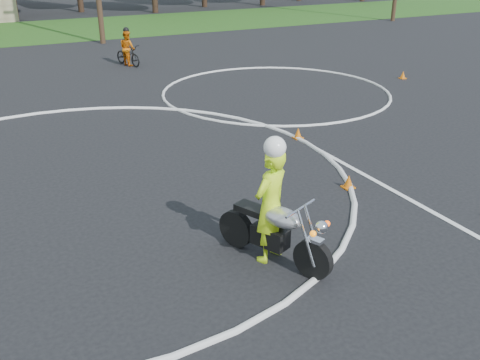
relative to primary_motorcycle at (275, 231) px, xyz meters
name	(u,v)px	position (x,y,z in m)	size (l,w,h in m)	color
ground	(112,249)	(-2.32, 1.63, -0.57)	(120.00, 120.00, 0.00)	black
course_markings	(152,150)	(-0.15, 5.98, -0.56)	(19.05, 19.05, 0.12)	silver
primary_motorcycle	(275,231)	(0.00, 0.00, 0.00)	(1.10, 2.09, 1.17)	black
rider_primary_grp	(271,202)	(-0.02, 0.13, 0.48)	(0.85, 0.72, 2.18)	#CDFF1A
rider_second_grp	(128,52)	(2.31, 16.50, 0.00)	(1.07, 1.79, 1.62)	black
traffic_cones	(237,175)	(0.95, 3.27, -0.43)	(20.60, 10.05, 0.30)	#D8650B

